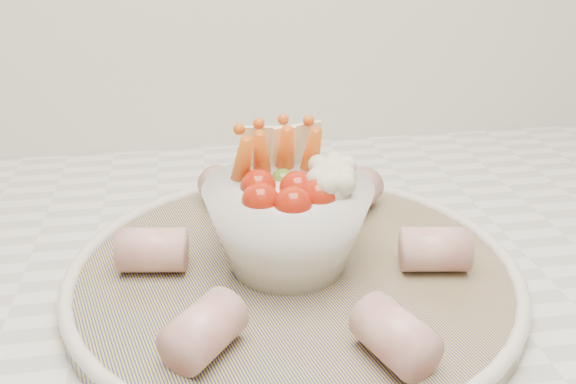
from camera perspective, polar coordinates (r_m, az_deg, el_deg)
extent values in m
cube|color=silver|center=(0.64, 14.48, -6.12)|extent=(2.04, 0.62, 0.04)
cylinder|color=navy|center=(0.55, 0.51, -7.50)|extent=(0.47, 0.47, 0.01)
torus|color=silver|center=(0.55, 0.51, -6.84)|extent=(0.38, 0.38, 0.01)
sphere|color=#AC1E0B|center=(0.50, -2.47, -0.81)|extent=(0.03, 0.03, 0.03)
sphere|color=#AC1E0B|center=(0.49, 0.46, -1.19)|extent=(0.03, 0.03, 0.03)
sphere|color=#AC1E0B|center=(0.50, 2.76, -0.42)|extent=(0.03, 0.03, 0.03)
sphere|color=#AC1E0B|center=(0.52, -2.67, 0.44)|extent=(0.03, 0.03, 0.03)
sphere|color=#AC1E0B|center=(0.52, 0.83, 0.26)|extent=(0.03, 0.03, 0.03)
sphere|color=#4F7025|center=(0.54, -0.44, 0.96)|extent=(0.02, 0.02, 0.02)
cone|color=#D25513|center=(0.54, -2.39, 2.63)|extent=(0.03, 0.05, 0.07)
cone|color=#D25513|center=(0.55, -0.21, 3.06)|extent=(0.02, 0.04, 0.07)
cone|color=#D25513|center=(0.55, 2.05, 2.91)|extent=(0.03, 0.05, 0.07)
cone|color=#D25513|center=(0.53, -4.13, 2.04)|extent=(0.03, 0.05, 0.07)
sphere|color=beige|center=(0.53, 3.90, 1.28)|extent=(0.03, 0.03, 0.03)
sphere|color=beige|center=(0.51, 3.95, 0.17)|extent=(0.03, 0.03, 0.03)
cube|color=#FAF1C2|center=(0.56, -1.65, 3.57)|extent=(0.05, 0.02, 0.05)
cube|color=#FAF1C2|center=(0.56, 0.66, 3.75)|extent=(0.05, 0.02, 0.05)
cylinder|color=#BA5556|center=(0.55, 12.93, -4.97)|extent=(0.06, 0.05, 0.04)
cylinder|color=#BA5556|center=(0.64, 6.05, -0.17)|extent=(0.06, 0.07, 0.04)
cylinder|color=#BA5556|center=(0.64, -5.56, 0.05)|extent=(0.06, 0.07, 0.04)
cylinder|color=#BA5556|center=(0.55, -11.96, -5.05)|extent=(0.06, 0.05, 0.04)
cylinder|color=#BA5556|center=(0.45, -7.50, -12.08)|extent=(0.06, 0.07, 0.04)
cylinder|color=#BA5556|center=(0.45, 9.49, -12.48)|extent=(0.06, 0.07, 0.04)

